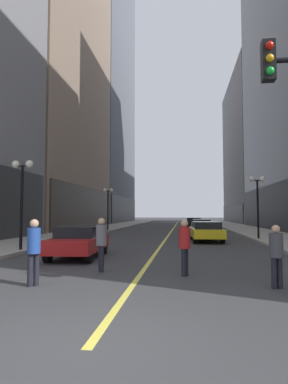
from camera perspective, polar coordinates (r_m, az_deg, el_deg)
The scene contains 17 objects.
ground_plane at distance 39.54m, azimuth 5.11°, elevation -6.43°, with size 200.00×200.00×0.00m, color #38383A.
sidewalk_left at distance 40.66m, azimuth -6.66°, elevation -6.23°, with size 4.50×78.00×0.15m, color #9E9991.
sidewalk_right at distance 40.11m, azimuth 17.04°, elevation -6.13°, with size 4.50×78.00×0.15m, color #9E9991.
lane_centre_stripe at distance 39.54m, azimuth 5.11°, elevation -6.42°, with size 0.16×70.00×0.01m, color #E5D64C.
building_left_far at distance 74.94m, azimuth -8.54°, elevation 22.92°, with size 13.07×26.00×71.03m.
building_right_far at distance 67.38m, azimuth 20.29°, elevation 6.86°, with size 12.71×26.00×28.07m.
car_red at distance 14.26m, azimuth -11.26°, elevation -8.32°, with size 2.02×4.22×1.32m.
car_yellow at distance 22.21m, azimuth 10.76°, elevation -6.64°, with size 2.14×4.88×1.32m.
car_green at distance 30.46m, azimuth 9.97°, elevation -5.84°, with size 1.72×4.63×1.32m.
car_black at distance 41.15m, azimuth 8.71°, elevation -5.29°, with size 2.00×4.81×1.32m.
pedestrian_in_grey_suit at distance 10.74m, azimuth -7.48°, elevation -8.36°, with size 0.46×0.46×1.72m.
pedestrian_in_red_jacket at distance 10.03m, azimuth 7.13°, elevation -8.85°, with size 0.45×0.45×1.68m.
pedestrian_with_orange_bag at distance 8.96m, azimuth 22.15°, elevation -9.63°, with size 0.44×0.44×1.59m.
pedestrian_in_blue_hoodie at distance 9.05m, azimuth -18.72°, elevation -9.08°, with size 0.48×0.48×1.72m.
street_lamp_left_near at distance 16.75m, azimuth -20.55°, elevation 1.23°, with size 1.06×0.36×4.43m.
street_lamp_left_far at distance 33.56m, azimuth -6.31°, elevation -1.34°, with size 1.06×0.36×4.43m.
street_lamp_right_mid at distance 23.87m, azimuth 19.24°, elevation -0.20°, with size 1.06×0.36×4.43m.
Camera 1 is at (1.35, -4.47, 1.88)m, focal length 30.48 mm.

